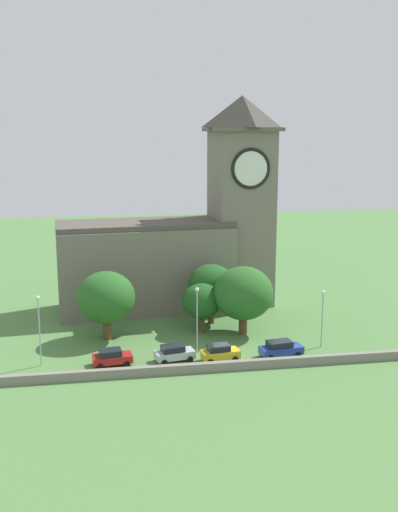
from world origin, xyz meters
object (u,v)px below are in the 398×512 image
car_red (112,357)px  tree_riverside_east (106,297)px  church (184,239)px  streetlamp_central (323,309)px  tree_churchyard (202,301)px  car_yellow (220,353)px  car_blue (281,349)px  tree_riverside_west (211,285)px  car_silver (174,353)px  streetlamp_west_end (39,320)px  streetlamp_west_mid (197,310)px  tree_by_tower (243,293)px

car_red → tree_riverside_east: size_ratio=0.52×
church → streetlamp_central: (12.88, -18.87, -5.08)m
streetlamp_central → tree_churchyard: 14.47m
car_red → car_yellow: size_ratio=1.01×
car_blue → tree_riverside_west: size_ratio=0.63×
car_silver → car_red: bearing=-179.7°
tree_riverside_west → tree_riverside_east: tree_riverside_east is taller
car_blue → streetlamp_west_end: streetlamp_west_end is taller
tree_riverside_west → tree_churchyard: size_ratio=1.27×
streetlamp_west_mid → tree_churchyard: (1.73, 6.83, -1.06)m
streetlamp_west_end → tree_riverside_west: 22.88m
car_silver → car_yellow: size_ratio=1.05×
car_silver → streetlamp_central: bearing=4.8°
streetlamp_central → tree_riverside_west: (-10.69, 10.48, 0.53)m
car_silver → tree_riverside_east: (-6.89, 8.00, 4.22)m
car_silver → tree_riverside_east: 11.37m
streetlamp_west_end → tree_by_tower: (23.10, 6.25, 0.06)m
car_yellow → tree_riverside_west: tree_riverside_west is taller
church → streetlamp_west_end: (-17.92, -19.32, -4.52)m
car_red → car_yellow: bearing=-4.0°
church → tree_by_tower: bearing=-68.4°
car_yellow → streetlamp_west_end: size_ratio=0.56×
church → streetlamp_west_mid: bearing=-94.1°
car_red → tree_riverside_west: (12.85, 11.93, 4.12)m
car_yellow → tree_riverside_west: size_ratio=0.55×
streetlamp_central → tree_riverside_west: tree_riverside_west is taller
streetlamp_west_end → tree_churchyard: 19.97m
car_red → church: bearing=62.3°
tree_by_tower → tree_churchyard: 5.14m
car_blue → streetlamp_west_mid: streetlamp_west_mid is taller
tree_by_tower → tree_riverside_west: bearing=122.6°
car_red → tree_churchyard: bearing=38.4°
church → car_blue: size_ratio=6.27×
church → tree_by_tower: (5.18, -13.07, -4.47)m
tree_by_tower → tree_riverside_east: 16.18m
car_yellow → car_blue: bearing=0.9°
car_silver → streetlamp_west_mid: size_ratio=0.60×
streetlamp_west_mid → tree_riverside_west: size_ratio=0.97×
church → tree_churchyard: bearing=-87.9°
car_silver → tree_churchyard: size_ratio=0.74×
car_blue → streetlamp_west_end: bearing=176.2°
tree_riverside_east → tree_by_tower: bearing=-2.8°
tree_riverside_east → car_blue: bearing=-25.4°
car_blue → tree_by_tower: (-2.26, 7.94, 4.14)m
car_yellow → streetlamp_central: bearing=10.5°
tree_by_tower → car_silver: bearing=-142.1°
car_blue → tree_riverside_west: bearing=112.6°
church → car_yellow: bearing=-88.1°
car_yellow → tree_riverside_east: size_ratio=0.52×
car_yellow → tree_churchyard: (-0.25, 9.60, 2.94)m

